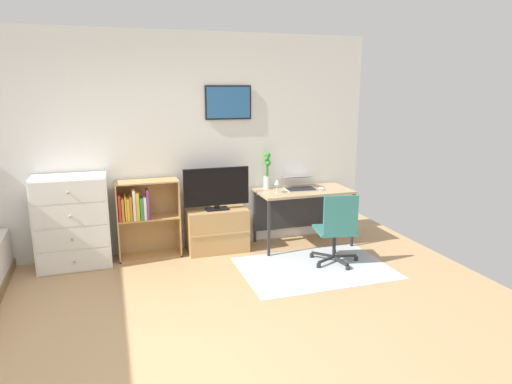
% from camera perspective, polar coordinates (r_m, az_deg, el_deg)
% --- Properties ---
extents(ground_plane, '(7.20, 7.20, 0.00)m').
position_cam_1_polar(ground_plane, '(3.83, -12.07, -19.50)').
color(ground_plane, tan).
extents(wall_back_with_posters, '(6.12, 0.09, 2.70)m').
position_cam_1_polar(wall_back_with_posters, '(5.71, -15.23, 5.63)').
color(wall_back_with_posters, silver).
rests_on(wall_back_with_posters, ground_plane).
extents(area_rug, '(1.70, 1.20, 0.01)m').
position_cam_1_polar(area_rug, '(5.38, 7.34, -9.38)').
color(area_rug, '#B2B7BC').
rests_on(area_rug, ground_plane).
extents(dresser, '(0.80, 0.46, 1.07)m').
position_cam_1_polar(dresser, '(5.61, -21.96, -3.52)').
color(dresser, white).
rests_on(dresser, ground_plane).
extents(bookshelf, '(0.74, 0.30, 0.95)m').
position_cam_1_polar(bookshelf, '(5.67, -13.95, -2.70)').
color(bookshelf, tan).
rests_on(bookshelf, ground_plane).
extents(tv_stand, '(0.76, 0.41, 0.55)m').
position_cam_1_polar(tv_stand, '(5.82, -4.90, -4.75)').
color(tv_stand, tan).
rests_on(tv_stand, ground_plane).
extents(television, '(0.82, 0.16, 0.53)m').
position_cam_1_polar(television, '(5.65, -4.95, 0.39)').
color(television, black).
rests_on(television, tv_stand).
extents(desk, '(1.21, 0.62, 0.74)m').
position_cam_1_polar(desk, '(6.04, 5.66, -0.79)').
color(desk, tan).
rests_on(desk, ground_plane).
extents(office_chair, '(0.58, 0.57, 0.86)m').
position_cam_1_polar(office_chair, '(5.37, 10.12, -4.37)').
color(office_chair, '#232326').
rests_on(office_chair, ground_plane).
extents(laptop, '(0.43, 0.45, 0.17)m').
position_cam_1_polar(laptop, '(6.00, 5.42, 1.07)').
color(laptop, '#B7B7BC').
rests_on(laptop, desk).
extents(computer_mouse, '(0.06, 0.10, 0.03)m').
position_cam_1_polar(computer_mouse, '(5.98, 8.21, 0.44)').
color(computer_mouse, silver).
rests_on(computer_mouse, desk).
extents(bamboo_vase, '(0.09, 0.11, 0.48)m').
position_cam_1_polar(bamboo_vase, '(5.94, 1.40, 2.87)').
color(bamboo_vase, silver).
rests_on(bamboo_vase, desk).
extents(wine_glass, '(0.07, 0.07, 0.18)m').
position_cam_1_polar(wine_glass, '(5.72, 2.64, 1.21)').
color(wine_glass, silver).
rests_on(wine_glass, desk).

